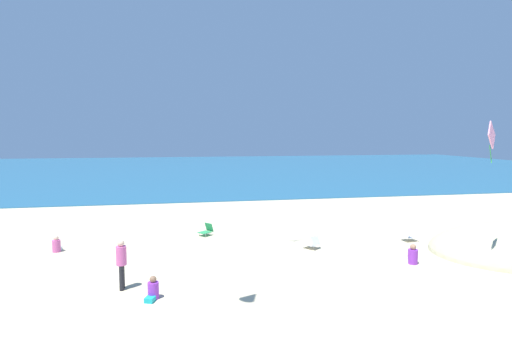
{
  "coord_description": "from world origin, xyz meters",
  "views": [
    {
      "loc": [
        -2.59,
        -7.59,
        5.05
      ],
      "look_at": [
        0.0,
        6.55,
        3.74
      ],
      "focal_mm": 27.69,
      "sensor_mm": 36.0,
      "label": 1
    }
  ],
  "objects_px": {
    "beach_chair_far_right": "(207,230)",
    "beach_chair_far_left": "(312,243)",
    "person_7": "(57,246)",
    "person_2": "(153,291)",
    "beach_chair_near_camera": "(408,235)",
    "person_4": "(412,256)",
    "person_1": "(121,261)",
    "kite_pink": "(492,135)"
  },
  "relations": [
    {
      "from": "person_7",
      "to": "kite_pink",
      "type": "xyz_separation_m",
      "value": [
        16.17,
        -5.74,
        4.75
      ]
    },
    {
      "from": "person_7",
      "to": "beach_chair_near_camera",
      "type": "bearing_deg",
      "value": -94.1
    },
    {
      "from": "person_1",
      "to": "person_2",
      "type": "xyz_separation_m",
      "value": [
        1.05,
        -0.97,
        -0.69
      ]
    },
    {
      "from": "beach_chair_near_camera",
      "to": "person_7",
      "type": "bearing_deg",
      "value": 168.2
    },
    {
      "from": "beach_chair_near_camera",
      "to": "person_4",
      "type": "distance_m",
      "value": 3.46
    },
    {
      "from": "kite_pink",
      "to": "person_2",
      "type": "bearing_deg",
      "value": -179.49
    },
    {
      "from": "person_2",
      "to": "person_7",
      "type": "height_order",
      "value": "person_2"
    },
    {
      "from": "beach_chair_far_left",
      "to": "person_4",
      "type": "distance_m",
      "value": 4.13
    },
    {
      "from": "person_2",
      "to": "beach_chair_near_camera",
      "type": "bearing_deg",
      "value": 131.94
    },
    {
      "from": "person_1",
      "to": "person_7",
      "type": "relative_size",
      "value": 2.32
    },
    {
      "from": "person_2",
      "to": "kite_pink",
      "type": "relative_size",
      "value": 0.48
    },
    {
      "from": "person_7",
      "to": "kite_pink",
      "type": "relative_size",
      "value": 0.48
    },
    {
      "from": "beach_chair_far_right",
      "to": "person_1",
      "type": "bearing_deg",
      "value": 24.35
    },
    {
      "from": "beach_chair_far_left",
      "to": "person_1",
      "type": "relative_size",
      "value": 0.5
    },
    {
      "from": "kite_pink",
      "to": "beach_chair_far_left",
      "type": "bearing_deg",
      "value": 141.15
    },
    {
      "from": "beach_chair_far_left",
      "to": "beach_chair_near_camera",
      "type": "bearing_deg",
      "value": -121.68
    },
    {
      "from": "beach_chair_near_camera",
      "to": "person_1",
      "type": "distance_m",
      "value": 13.03
    },
    {
      "from": "beach_chair_far_right",
      "to": "person_1",
      "type": "distance_m",
      "value": 7.24
    },
    {
      "from": "person_7",
      "to": "beach_chair_far_left",
      "type": "bearing_deg",
      "value": -97.99
    },
    {
      "from": "kite_pink",
      "to": "beach_chair_far_right",
      "type": "bearing_deg",
      "value": 142.58
    },
    {
      "from": "beach_chair_far_left",
      "to": "person_4",
      "type": "bearing_deg",
      "value": -165.61
    },
    {
      "from": "beach_chair_far_left",
      "to": "person_1",
      "type": "height_order",
      "value": "person_1"
    },
    {
      "from": "person_1",
      "to": "kite_pink",
      "type": "relative_size",
      "value": 1.11
    },
    {
      "from": "beach_chair_far_right",
      "to": "beach_chair_far_left",
      "type": "xyz_separation_m",
      "value": [
        4.48,
        -3.22,
        0.01
      ]
    },
    {
      "from": "beach_chair_far_right",
      "to": "person_2",
      "type": "relative_size",
      "value": 1.14
    },
    {
      "from": "person_7",
      "to": "kite_pink",
      "type": "distance_m",
      "value": 17.8
    },
    {
      "from": "beach_chair_far_left",
      "to": "person_2",
      "type": "bearing_deg",
      "value": 86.75
    },
    {
      "from": "beach_chair_far_left",
      "to": "kite_pink",
      "type": "distance_m",
      "value": 8.13
    },
    {
      "from": "person_7",
      "to": "kite_pink",
      "type": "height_order",
      "value": "kite_pink"
    },
    {
      "from": "person_1",
      "to": "person_2",
      "type": "bearing_deg",
      "value": -42.28
    },
    {
      "from": "person_7",
      "to": "person_2",
      "type": "bearing_deg",
      "value": -142.36
    },
    {
      "from": "beach_chair_near_camera",
      "to": "person_2",
      "type": "bearing_deg",
      "value": -165.43
    },
    {
      "from": "person_1",
      "to": "person_2",
      "type": "relative_size",
      "value": 2.31
    },
    {
      "from": "beach_chair_far_right",
      "to": "kite_pink",
      "type": "height_order",
      "value": "kite_pink"
    },
    {
      "from": "beach_chair_far_right",
      "to": "beach_chair_far_left",
      "type": "distance_m",
      "value": 5.51
    },
    {
      "from": "person_7",
      "to": "person_4",
      "type": "bearing_deg",
      "value": -106.28
    },
    {
      "from": "beach_chair_near_camera",
      "to": "person_4",
      "type": "xyz_separation_m",
      "value": [
        -1.7,
        -3.01,
        -0.01
      ]
    },
    {
      "from": "beach_chair_far_left",
      "to": "person_2",
      "type": "distance_m",
      "value": 7.81
    },
    {
      "from": "person_2",
      "to": "person_4",
      "type": "bearing_deg",
      "value": 119.36
    },
    {
      "from": "beach_chair_far_right",
      "to": "beach_chair_far_left",
      "type": "relative_size",
      "value": 0.98
    },
    {
      "from": "beach_chair_far_left",
      "to": "person_4",
      "type": "xyz_separation_m",
      "value": [
        3.19,
        -2.62,
        0.02
      ]
    },
    {
      "from": "beach_chair_far_left",
      "to": "person_7",
      "type": "xyz_separation_m",
      "value": [
        -11.02,
        1.59,
        -0.01
      ]
    }
  ]
}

